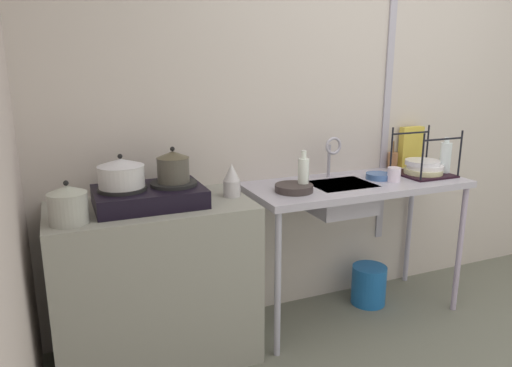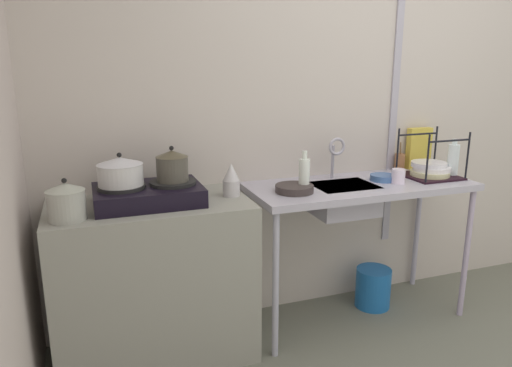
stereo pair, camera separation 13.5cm
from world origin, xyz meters
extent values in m
cube|color=beige|center=(0.00, 1.62, 1.24)|extent=(5.07, 0.10, 2.48)
cube|color=#ADA8B9|center=(0.12, 1.57, 1.36)|extent=(0.05, 0.01, 1.98)
cube|color=gray|center=(-1.54, 1.30, 0.44)|extent=(1.03, 0.56, 0.88)
cube|color=#ADA8B9|center=(-0.28, 1.30, 0.86)|extent=(1.37, 0.56, 0.04)
cylinder|color=#A9A8BC|center=(-0.93, 1.06, 0.42)|extent=(0.04, 0.04, 0.84)
cylinder|color=#B2A2BF|center=(0.36, 1.06, 0.42)|extent=(0.04, 0.04, 0.84)
cylinder|color=#AFACBB|center=(-0.93, 1.53, 0.42)|extent=(0.04, 0.04, 0.84)
cylinder|color=#ADA8BF|center=(0.36, 1.53, 0.42)|extent=(0.04, 0.04, 0.84)
cube|color=black|center=(-1.54, 1.30, 0.93)|extent=(0.54, 0.38, 0.09)
cylinder|color=black|center=(-1.67, 1.30, 0.98)|extent=(0.24, 0.24, 0.02)
cylinder|color=black|center=(-1.41, 1.30, 0.98)|extent=(0.24, 0.24, 0.02)
cylinder|color=silver|center=(-1.67, 1.30, 1.04)|extent=(0.22, 0.22, 0.11)
cone|color=silver|center=(-1.67, 1.30, 1.11)|extent=(0.23, 0.23, 0.03)
sphere|color=black|center=(-1.67, 1.30, 1.14)|extent=(0.02, 0.02, 0.02)
cylinder|color=#49453C|center=(-1.41, 1.30, 1.05)|extent=(0.16, 0.16, 0.13)
cone|color=#4B4432|center=(-1.41, 1.30, 1.13)|extent=(0.17, 0.17, 0.03)
sphere|color=black|center=(-1.41, 1.30, 1.16)|extent=(0.02, 0.02, 0.02)
cylinder|color=#A1A298|center=(-1.93, 1.15, 0.95)|extent=(0.17, 0.17, 0.14)
cone|color=#A7AC9E|center=(-1.93, 1.15, 1.04)|extent=(0.18, 0.18, 0.03)
sphere|color=black|center=(-1.93, 1.15, 1.07)|extent=(0.02, 0.02, 0.02)
cylinder|color=silver|center=(-1.10, 1.29, 0.92)|extent=(0.09, 0.09, 0.09)
cone|color=silver|center=(-1.10, 1.29, 1.01)|extent=(0.09, 0.09, 0.09)
cube|color=#ADA8B9|center=(-0.40, 1.29, 0.79)|extent=(0.37, 0.30, 0.18)
cylinder|color=#ADA8B9|center=(-0.38, 1.47, 0.98)|extent=(0.02, 0.02, 0.21)
torus|color=#ADA8B9|center=(-0.38, 1.42, 1.09)|extent=(0.11, 0.02, 0.11)
cylinder|color=#362E2C|center=(-0.74, 1.24, 0.90)|extent=(0.22, 0.22, 0.04)
cylinder|color=black|center=(0.07, 1.14, 1.03)|extent=(0.01, 0.01, 0.30)
cylinder|color=black|center=(0.37, 1.14, 1.03)|extent=(0.01, 0.01, 0.30)
cylinder|color=black|center=(0.07, 1.43, 1.03)|extent=(0.01, 0.01, 0.30)
cylinder|color=black|center=(0.37, 1.43, 1.03)|extent=(0.01, 0.01, 0.30)
cylinder|color=black|center=(0.22, 1.14, 1.13)|extent=(0.30, 0.01, 0.01)
cylinder|color=black|center=(0.22, 1.43, 1.13)|extent=(0.30, 0.01, 0.01)
cube|color=black|center=(0.22, 1.28, 0.89)|extent=(0.32, 0.31, 0.01)
cylinder|color=beige|center=(0.21, 1.28, 0.91)|extent=(0.24, 0.24, 0.03)
cylinder|color=white|center=(0.23, 1.28, 0.93)|extent=(0.23, 0.23, 0.03)
cylinder|color=white|center=(0.21, 1.29, 0.96)|extent=(0.22, 0.22, 0.03)
cylinder|color=white|center=(-0.07, 1.22, 0.92)|extent=(0.08, 0.08, 0.09)
cylinder|color=#4368A7|center=(-0.12, 1.31, 0.90)|extent=(0.16, 0.16, 0.04)
cylinder|color=white|center=(-0.68, 1.25, 0.97)|extent=(0.06, 0.06, 0.18)
cylinder|color=white|center=(-0.68, 1.25, 1.09)|extent=(0.03, 0.03, 0.05)
cylinder|color=white|center=(0.36, 1.25, 0.98)|extent=(0.07, 0.07, 0.21)
cylinder|color=white|center=(0.36, 1.25, 1.10)|extent=(0.03, 0.03, 0.04)
cube|color=yellow|center=(0.31, 1.53, 1.02)|extent=(0.17, 0.05, 0.28)
cylinder|color=#A36A42|center=(0.16, 1.52, 0.93)|extent=(0.07, 0.07, 0.11)
cylinder|color=olive|center=(0.16, 1.52, 1.00)|extent=(0.06, 0.06, 0.16)
cylinder|color=#1C61AF|center=(-0.10, 1.35, 0.13)|extent=(0.23, 0.23, 0.26)
camera|label=1|loc=(-1.95, -1.05, 1.58)|focal=33.35mm
camera|label=2|loc=(-1.82, -1.10, 1.58)|focal=33.35mm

